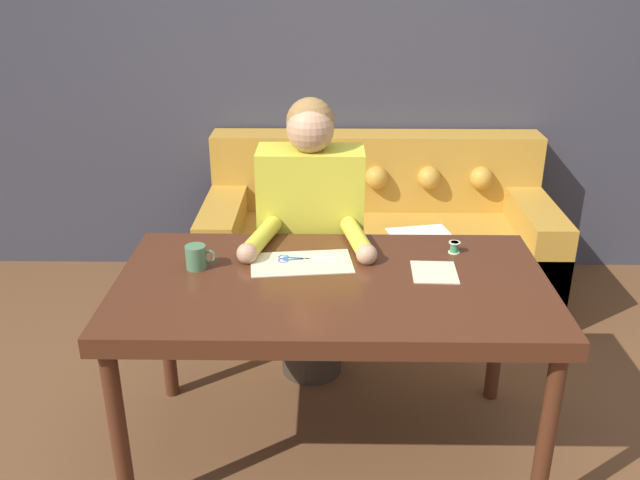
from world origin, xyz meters
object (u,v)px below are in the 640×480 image
(scissors, at_px, (296,259))
(mug, at_px, (197,257))
(couch, at_px, (376,244))
(dining_table, at_px, (332,297))
(person, at_px, (311,244))
(thread_spool, at_px, (454,247))

(scissors, height_order, mug, mug)
(couch, bearing_deg, dining_table, -100.84)
(person, bearing_deg, dining_table, -80.39)
(couch, distance_m, mug, 1.53)
(scissors, relative_size, thread_spool, 5.00)
(couch, bearing_deg, person, -113.87)
(couch, bearing_deg, scissors, -108.59)
(couch, bearing_deg, mug, -121.38)
(couch, xyz_separation_m, scissors, (-0.39, -1.16, 0.45))
(couch, relative_size, scissors, 8.30)
(couch, distance_m, thread_spool, 1.20)
(dining_table, height_order, scissors, scissors)
(dining_table, relative_size, couch, 0.83)
(mug, bearing_deg, thread_spool, 8.83)
(person, xyz_separation_m, mug, (-0.41, -0.46, 0.15))
(dining_table, height_order, person, person)
(person, bearing_deg, thread_spool, -28.29)
(couch, distance_m, person, 0.92)
(person, height_order, mug, person)
(scissors, xyz_separation_m, mug, (-0.36, -0.08, 0.04))
(couch, xyz_separation_m, thread_spool, (0.22, -1.08, 0.47))
(person, distance_m, thread_spool, 0.65)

